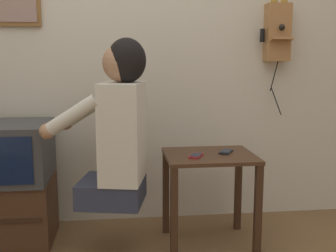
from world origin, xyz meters
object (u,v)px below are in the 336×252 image
(television, at_px, (1,152))
(cell_phone_held, at_px, (196,156))
(person, at_px, (118,125))
(cell_phone_spare, at_px, (226,152))
(wall_phone_antique, at_px, (277,32))

(television, height_order, cell_phone_held, television)
(person, bearing_deg, cell_phone_spare, -71.39)
(television, xyz_separation_m, cell_phone_spare, (1.37, -0.16, -0.00))
(wall_phone_antique, height_order, cell_phone_held, wall_phone_antique)
(person, distance_m, cell_phone_spare, 0.68)
(wall_phone_antique, distance_m, cell_phone_held, 1.10)
(television, relative_size, wall_phone_antique, 0.72)
(wall_phone_antique, xyz_separation_m, cell_phone_held, (-0.65, -0.47, -0.74))
(wall_phone_antique, distance_m, cell_phone_spare, 0.95)
(television, height_order, cell_phone_spare, television)
(television, distance_m, wall_phone_antique, 1.97)
(television, height_order, wall_phone_antique, wall_phone_antique)
(wall_phone_antique, bearing_deg, cell_phone_held, -143.83)
(wall_phone_antique, relative_size, cell_phone_held, 5.87)
(cell_phone_held, bearing_deg, television, -164.06)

